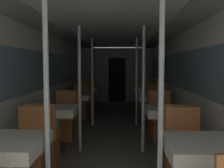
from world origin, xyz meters
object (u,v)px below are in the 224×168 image
object	(u,v)px
chair_left_far_0	(31,160)
dining_table_right_0	(204,152)
chair_left_near_3	(83,105)
chair_left_far_1	(65,124)
support_pole_right_1	(143,90)
chair_right_near_2	(157,119)
dining_table_left_3	(86,90)
chair_right_near_1	(176,147)
chair_left_near_1	(45,146)
chair_right_near_3	(148,105)
support_pole_left_1	(80,89)
chair_left_near_2	(71,118)
dining_table_right_3	(146,91)
chair_left_far_2	(80,108)
chair_right_far_1	(161,125)
dining_table_left_1	(56,113)
chair_right_far_2	(150,108)
dining_table_right_1	(168,113)
chair_right_far_3	(144,99)
chair_left_far_3	(89,99)
chair_right_far_0	(185,162)
support_pole_right_2	(137,82)
dining_table_left_0	(6,150)
support_pole_left_0	(47,109)
dining_table_left_2	(76,98)
support_pole_right_0	(161,110)

from	to	relation	value
chair_left_far_0	dining_table_right_0	world-z (taller)	chair_left_far_0
chair_left_near_3	chair_left_far_1	bearing A→B (deg)	-90.00
support_pole_right_1	chair_right_near_2	size ratio (longest dim) A/B	2.24
dining_table_right_0	dining_table_left_3	bearing A→B (deg)	108.74
chair_right_near_1	dining_table_left_3	bearing A→B (deg)	113.37
chair_left_far_0	chair_left_near_1	size ratio (longest dim) A/B	1.00
chair_left_far_0	chair_right_near_3	size ratio (longest dim) A/B	1.00
support_pole_left_1	chair_left_near_2	size ratio (longest dim) A/B	2.24
support_pole_right_1	dining_table_right_3	bearing A→B (deg)	83.70
chair_left_far_2	chair_right_near_2	distance (m)	2.25
chair_left_near_2	chair_right_far_1	distance (m)	1.92
dining_table_left_1	dining_table_right_3	bearing A→B (deg)	63.03
chair_left_far_0	chair_right_near_3	world-z (taller)	same
dining_table_left_1	dining_table_right_0	xyz separation A→B (m)	(1.85, -1.82, 0.00)
dining_table_left_3	chair_right_far_2	world-z (taller)	chair_right_far_2
chair_right_near_1	chair_left_near_1	bearing A→B (deg)	180.00
dining_table_left_1	support_pole_left_1	size ratio (longest dim) A/B	0.36
dining_table_right_1	chair_right_near_2	distance (m)	1.22
dining_table_right_0	chair_right_far_3	distance (m)	6.10
chair_left_far_3	chair_right_far_1	size ratio (longest dim) A/B	1.00
chair_right_far_0	chair_right_near_3	bearing A→B (deg)	-90.00
support_pole_right_1	chair_right_near_3	world-z (taller)	support_pole_right_1
dining_table_right_1	chair_right_far_0	bearing A→B (deg)	-90.00
dining_table_right_0	support_pole_right_2	distance (m)	3.67
dining_table_left_0	dining_table_left_1	xyz separation A→B (m)	(0.00, 1.82, 0.00)
chair_left_near_1	support_pole_right_2	bearing A→B (deg)	59.54
support_pole_left_0	chair_right_near_2	xyz separation A→B (m)	(1.45, 2.99, -0.74)
dining_table_left_2	chair_right_near_1	xyz separation A→B (m)	(1.85, -2.46, -0.35)
chair_left_far_0	chair_right_far_2	size ratio (longest dim) A/B	1.00
chair_left_near_1	support_pole_right_1	bearing A→B (deg)	24.04
chair_left_near_2	dining_table_left_2	bearing A→B (deg)	90.00
chair_right_far_1	support_pole_right_0	bearing A→B (deg)	80.75
chair_left_near_2	chair_right_near_2	bearing A→B (deg)	0.00
chair_left_near_2	dining_table_left_1	bearing A→B (deg)	-90.00
chair_right_far_1	chair_right_near_2	size ratio (longest dim) A/B	1.00
support_pole_right_0	chair_left_far_0	bearing A→B (deg)	155.96
chair_left_far_3	dining_table_left_3	bearing A→B (deg)	90.00
chair_left_near_1	dining_table_left_0	bearing A→B (deg)	-90.00
chair_left_near_1	chair_right_far_2	size ratio (longest dim) A/B	1.00
chair_left_far_1	chair_left_far_2	bearing A→B (deg)	-90.00
chair_left_near_3	chair_right_far_3	size ratio (longest dim) A/B	1.00
chair_right_near_2	chair_right_near_3	distance (m)	1.82
support_pole_right_1	chair_right_far_3	xyz separation A→B (m)	(0.40, 4.28, -0.74)
dining_table_left_0	chair_left_near_3	bearing A→B (deg)	90.00
dining_table_left_0	chair_right_far_3	distance (m)	6.38
chair_left_near_1	chair_right_far_2	distance (m)	3.61
chair_right_far_3	chair_left_far_0	bearing A→B (deg)	71.26
support_pole_left_0	dining_table_right_3	world-z (taller)	support_pole_left_0
chair_right_far_0	support_pole_right_1	distance (m)	1.44
dining_table_left_3	chair_right_far_0	size ratio (longest dim) A/B	0.81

